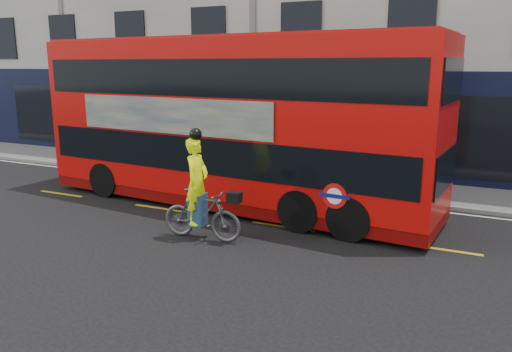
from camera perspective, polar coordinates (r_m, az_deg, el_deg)
The scene contains 7 objects.
ground at distance 14.17m, azimuth -14.49°, elevation -5.14°, with size 120.00×120.00×0.00m, color black.
pavement at distance 19.40m, azimuth -2.24°, elevation 0.24°, with size 60.00×3.00×0.12m, color slate.
kerb at distance 18.11m, azimuth -4.43°, elevation -0.67°, with size 60.00×0.12×0.13m, color gray.
road_edge_line at distance 17.87m, azimuth -4.90°, elevation -1.07°, with size 58.00×0.10×0.01m, color silver.
lane_dashes at distance 15.29m, azimuth -10.92°, elevation -3.63°, with size 58.00×0.12×0.01m, color gold, non-canonical shape.
bus at distance 14.93m, azimuth -2.85°, elevation 6.24°, with size 12.59×3.85×5.00m.
cyclist at distance 12.26m, azimuth -6.39°, elevation -3.06°, with size 2.13×0.79×2.76m.
Camera 1 is at (8.76, -10.30, 4.24)m, focal length 35.00 mm.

